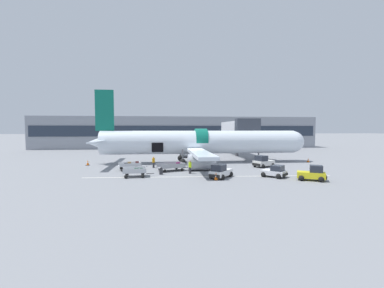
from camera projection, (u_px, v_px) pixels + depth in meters
The scene contains 20 objects.
ground_plane at pixel (194, 166), 36.49m from camera, with size 500.00×500.00×0.00m, color gray.
apron_marking_line at pixel (209, 177), 28.53m from camera, with size 27.71×1.84×0.01m.
terminal_strip at pixel (178, 132), 73.00m from camera, with size 77.32×9.43×8.63m.
jet_bridge_stub at pixel (239, 130), 48.72m from camera, with size 4.07×13.80×7.06m.
airplane at pixel (198, 143), 40.25m from camera, with size 34.32×28.34×11.13m.
baggage_tug_lead at pixel (263, 162), 35.68m from camera, with size 3.29×2.73×1.62m.
baggage_tug_mid at pixel (312, 174), 26.32m from camera, with size 3.00×2.47×1.59m.
baggage_tug_rear at pixel (275, 172), 28.26m from camera, with size 2.93×2.93×1.33m.
baggage_tug_spare at pixel (220, 172), 27.82m from camera, with size 3.08×3.40×1.50m.
baggage_cart_loading at pixel (172, 167), 32.44m from camera, with size 4.26×2.88×1.03m.
baggage_cart_queued at pixel (130, 166), 32.97m from camera, with size 3.77×2.57×1.11m.
baggage_cart_empty at pixel (136, 172), 28.40m from camera, with size 3.48×2.24×1.02m.
ground_crew_loader_a at pixel (201, 160), 35.72m from camera, with size 0.60×0.59×1.86m.
ground_crew_loader_b at pixel (190, 167), 30.44m from camera, with size 0.48×0.54×1.58m.
ground_crew_driver at pixel (154, 162), 34.93m from camera, with size 0.49×0.51×1.56m.
suitcase_on_tarmac_upright at pixel (161, 171), 29.79m from camera, with size 0.42×0.31×0.83m.
safety_cone_nose at pixel (308, 160), 40.81m from camera, with size 0.59×0.59×0.63m.
safety_cone_engine_left at pixel (216, 177), 26.51m from camera, with size 0.53×0.53×0.79m.
safety_cone_wingtip at pixel (216, 167), 33.98m from camera, with size 0.52×0.52×0.69m.
safety_cone_tail at pixel (88, 163), 37.30m from camera, with size 0.52×0.52×0.77m.
Camera 1 is at (-4.37, -35.98, 5.30)m, focal length 24.00 mm.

